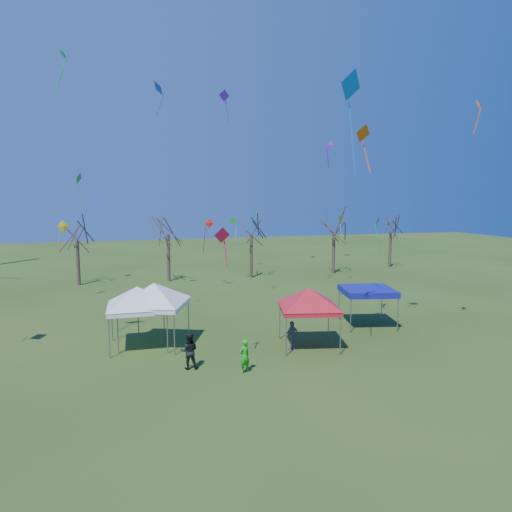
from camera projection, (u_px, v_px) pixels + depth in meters
The scene contains 27 objects.
ground at pixel (266, 364), 22.76m from camera, with size 140.00×140.00×0.00m, color #2F4817.
tree_1 at pixel (76, 224), 42.45m from camera, with size 3.42×3.42×7.54m.
tree_2 at pixel (168, 218), 44.48m from camera, with size 3.71×3.71×8.18m.
tree_3 at pixel (251, 219), 46.55m from camera, with size 3.59×3.59×7.91m.
tree_4 at pixel (334, 218), 49.13m from camera, with size 3.58×3.58×7.89m.
tree_5 at pixel (391, 219), 53.48m from camera, with size 3.39×3.39×7.46m.
tent_white_west at pixel (137, 291), 24.95m from camera, with size 4.47×4.47×3.94m.
tent_white_mid at pixel (154, 287), 25.28m from camera, with size 4.31×4.31×4.10m.
tent_red at pixel (309, 292), 24.99m from camera, with size 4.25×4.25×3.84m.
tent_blue at pixel (368, 291), 29.24m from camera, with size 3.78×3.78×2.48m.
person_dark at pixel (189, 351), 22.02m from camera, with size 0.86×0.67×1.78m, color black.
person_grey at pixel (292, 335), 24.80m from camera, with size 0.93×0.39×1.59m, color slate.
person_green at pixel (245, 356), 21.56m from camera, with size 0.59×0.38×1.61m, color green.
kite_11 at pixel (159, 88), 33.85m from camera, with size 0.99×1.37×2.70m.
kite_12 at pixel (340, 219), 50.10m from camera, with size 1.03×0.82×3.06m.
kite_1 at pixel (222, 236), 21.45m from camera, with size 0.85×0.46×1.85m.
kite_2 at pixel (78, 178), 41.54m from camera, with size 0.79×1.22×2.83m.
kite_19 at pixel (233, 221), 44.62m from camera, with size 0.85×0.66×2.19m.
kite_27 at pixel (363, 134), 24.51m from camera, with size 1.17×0.85×2.60m.
kite_5 at pixel (350, 86), 20.39m from camera, with size 1.55×1.16×4.68m.
kite_7 at pixel (62, 53), 28.12m from camera, with size 1.03×1.24×3.24m.
kite_9 at pixel (479, 106), 24.92m from camera, with size 0.81×0.67×1.92m.
kite_22 at pixel (209, 224), 40.02m from camera, with size 0.96×0.95×3.06m.
kite_18 at pixel (329, 146), 31.45m from camera, with size 0.51×0.76×1.88m.
kite_24 at pixel (224, 96), 31.78m from camera, with size 0.84×0.50×2.16m.
kite_13 at pixel (63, 227), 35.69m from camera, with size 1.00×0.86×2.57m.
kite_17 at pixel (378, 221), 30.45m from camera, with size 0.80×0.84×2.62m.
Camera 1 is at (-6.69, -20.84, 8.27)m, focal length 32.00 mm.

